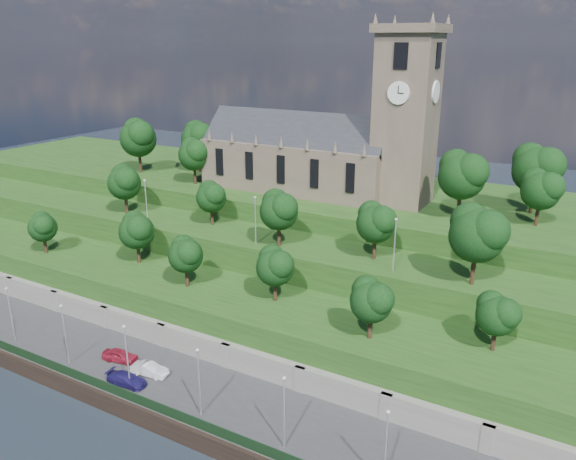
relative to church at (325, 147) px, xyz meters
The scene contains 17 objects.
ground 51.21m from the church, 90.98° to the right, with size 320.00×320.00×0.00m, color black.
promenade 45.42m from the church, 91.13° to the right, with size 160.00×12.00×2.00m, color #2D2D30.
quay_wall 50.78m from the church, 90.98° to the right, with size 160.00×0.50×2.20m, color black.
fence 49.57m from the church, 91.00° to the right, with size 160.00×0.10×1.20m, color black.
retaining_wall 39.48m from the church, 91.33° to the right, with size 160.00×2.10×5.00m.
embankment_lower 33.57m from the church, 91.61° to the right, with size 160.00×12.00×8.00m, color #1D4015.
embankment_upper 23.71m from the church, 92.66° to the right, with size 160.00×10.00×12.00m, color #1D4015.
hilltop 15.57m from the church, 101.11° to the left, with size 160.00×32.00×15.00m, color #1D4015.
church is the anchor object (origin of this frame).
trees_lower 29.53m from the church, 90.44° to the right, with size 70.01×8.90×7.65m.
trees_upper 19.55m from the church, 72.86° to the right, with size 62.15×8.48×9.49m.
trees_hilltop 2.00m from the church, 135.09° to the right, with size 76.68×16.10×10.21m.
lamp_posts_promenade 46.42m from the church, 93.67° to the right, with size 60.36×0.36×7.81m.
lamp_posts_upper 21.02m from the church, 92.26° to the right, with size 40.36×0.36×6.91m.
car_left 45.33m from the church, 100.95° to the right, with size 1.76×4.38×1.49m, color maroon.
car_middle 45.21m from the church, 93.53° to the right, with size 1.57×4.50×1.48m, color silver.
car_right 47.76m from the church, 94.51° to the right, with size 1.94×4.77×1.38m, color #1D1752.
Camera 1 is at (40.07, -35.91, 39.01)m, focal length 35.00 mm.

